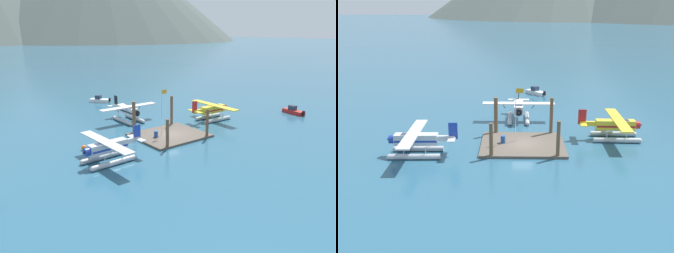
% 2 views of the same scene
% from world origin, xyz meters
% --- Properties ---
extents(ground_plane, '(1200.00, 1200.00, 0.00)m').
position_xyz_m(ground_plane, '(0.00, 0.00, 0.00)').
color(ground_plane, '#285670').
extents(dock_platform, '(10.01, 8.65, 0.30)m').
position_xyz_m(dock_platform, '(0.00, 0.00, 0.15)').
color(dock_platform, brown).
rests_on(dock_platform, ground).
extents(piling_near_left, '(0.43, 0.43, 4.01)m').
position_xyz_m(piling_near_left, '(-3.55, -4.01, 2.01)').
color(piling_near_left, brown).
rests_on(piling_near_left, ground).
extents(piling_near_right, '(0.42, 0.42, 4.28)m').
position_xyz_m(piling_near_right, '(3.81, -3.97, 2.14)').
color(piling_near_right, brown).
rests_on(piling_near_right, ground).
extents(piling_far_left, '(0.51, 0.51, 4.94)m').
position_xyz_m(piling_far_left, '(-3.40, 4.29, 2.47)').
color(piling_far_left, brown).
rests_on(piling_far_left, ground).
extents(piling_far_right, '(0.44, 0.44, 4.95)m').
position_xyz_m(piling_far_right, '(3.77, 4.20, 2.47)').
color(piling_far_right, brown).
rests_on(piling_far_right, ground).
extents(flagpole, '(0.95, 0.10, 6.75)m').
position_xyz_m(flagpole, '(-0.74, 0.77, 4.45)').
color(flagpole, silver).
rests_on(flagpole, dock_platform).
extents(fuel_drum, '(0.62, 0.62, 0.88)m').
position_xyz_m(fuel_drum, '(-2.37, 0.17, 0.74)').
color(fuel_drum, '#1E4C99').
rests_on(fuel_drum, dock_platform).
extents(mooring_buoy, '(0.66, 0.66, 0.66)m').
position_xyz_m(mooring_buoy, '(-12.53, 2.28, 0.33)').
color(mooring_buoy, orange).
rests_on(mooring_buoy, ground).
extents(seaplane_yellow_stbd_fwd, '(7.98, 10.44, 3.84)m').
position_xyz_m(seaplane_yellow_stbd_fwd, '(11.65, 2.54, 1.58)').
color(seaplane_yellow_stbd_fwd, '#B7BABF').
rests_on(seaplane_yellow_stbd_fwd, ground).
extents(seaplane_silver_port_aft, '(7.98, 10.44, 3.84)m').
position_xyz_m(seaplane_silver_port_aft, '(-12.01, -3.45, 1.58)').
color(seaplane_silver_port_aft, '#B7BABF').
rests_on(seaplane_silver_port_aft, ground).
extents(seaplane_white_bow_centre, '(10.41, 7.98, 3.84)m').
position_xyz_m(seaplane_white_bow_centre, '(-0.39, 10.91, 1.58)').
color(seaplane_white_bow_centre, '#B7BABF').
rests_on(seaplane_white_bow_centre, ground).
extents(boat_white_open_north, '(3.87, 4.17, 1.50)m').
position_xyz_m(boat_white_open_north, '(2.99, 28.44, 0.49)').
color(boat_white_open_north, silver).
rests_on(boat_white_open_north, ground).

